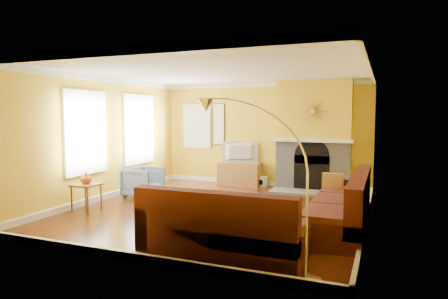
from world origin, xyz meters
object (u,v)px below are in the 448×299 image
at_px(sectional_sofa, 274,201).
at_px(coffee_table, 228,211).
at_px(media_console, 240,174).
at_px(side_table, 87,197).
at_px(arc_lamp, 258,189).
at_px(armchair, 143,182).

distance_m(sectional_sofa, coffee_table, 0.92).
bearing_deg(coffee_table, media_console, 106.45).
relative_size(coffee_table, side_table, 1.71).
bearing_deg(arc_lamp, media_console, 111.82).
xyz_separation_m(armchair, side_table, (-0.30, -1.50, -0.08)).
bearing_deg(arc_lamp, coffee_table, 119.55).
height_order(side_table, arc_lamp, arc_lamp).
distance_m(coffee_table, media_console, 3.51).
distance_m(coffee_table, arc_lamp, 2.58).
height_order(sectional_sofa, coffee_table, sectional_sofa).
height_order(coffee_table, armchair, armchair).
bearing_deg(arc_lamp, side_table, 156.30).
height_order(sectional_sofa, media_console, sectional_sofa).
bearing_deg(coffee_table, armchair, 155.51).
bearing_deg(side_table, coffee_table, 7.26).
bearing_deg(side_table, media_console, 63.94).
relative_size(sectional_sofa, coffee_table, 4.11).
bearing_deg(sectional_sofa, media_console, 117.82).
xyz_separation_m(media_console, side_table, (-1.82, -3.72, -0.04)).
relative_size(sectional_sofa, arc_lamp, 1.82).
height_order(coffee_table, side_table, side_table).
relative_size(side_table, arc_lamp, 0.26).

